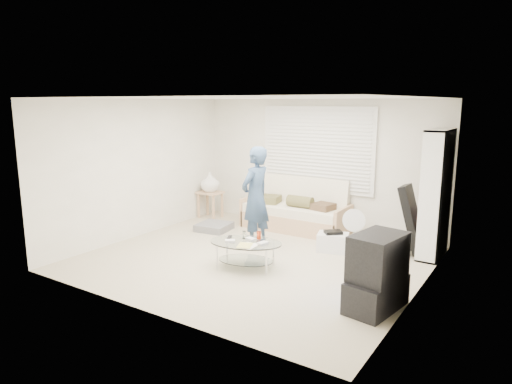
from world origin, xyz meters
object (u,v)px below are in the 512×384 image
Objects in this scene: futon_sofa at (296,213)px; bookshelf at (435,194)px; coffee_table at (246,247)px; tv_unit at (377,273)px.

futon_sofa is 1.01× the size of bookshelf.
bookshelf is 3.10m from coffee_table.
futon_sofa is at bearing 133.63° from tv_unit.
bookshelf is 2.44m from tv_unit.
futon_sofa is 1.66× the size of coffee_table.
bookshelf is 1.64× the size of coffee_table.
bookshelf is at bearing -4.46° from futon_sofa.
bookshelf is (2.57, -0.20, 0.69)m from futon_sofa.
tv_unit is at bearing -46.37° from futon_sofa.
bookshelf reaches higher than tv_unit.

